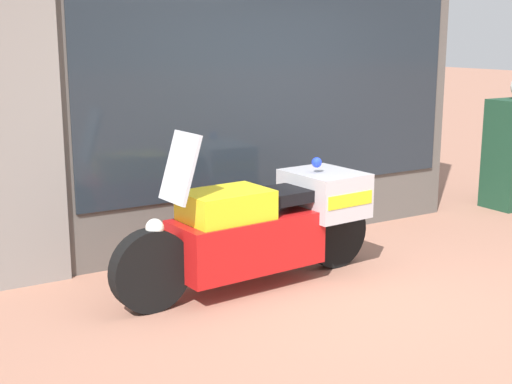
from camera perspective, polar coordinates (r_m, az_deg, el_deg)
The scene contains 4 objects.
ground_plane at distance 5.69m, azimuth 8.86°, elevation -8.74°, with size 60.00×60.00×0.00m, color #9E6B56.
shop_building at distance 6.78m, azimuth -4.07°, elevation 10.00°, with size 5.15×0.55×3.49m.
window_display at distance 7.31m, azimuth 0.62°, elevation 0.13°, with size 3.93×0.30×2.03m.
paramedic_motorcycle at distance 5.90m, azimuth 0.79°, elevation -2.53°, with size 2.47×0.72×1.34m.
Camera 1 is at (-3.46, -4.02, 2.06)m, focal length 50.00 mm.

